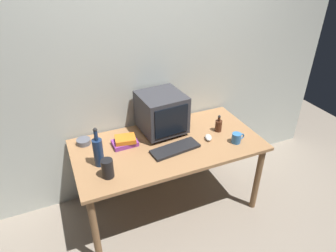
{
  "coord_description": "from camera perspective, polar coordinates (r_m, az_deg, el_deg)",
  "views": [
    {
      "loc": [
        -0.84,
        -1.97,
        2.2
      ],
      "look_at": [
        0.0,
        0.0,
        0.9
      ],
      "focal_mm": 31.97,
      "sensor_mm": 36.0,
      "label": 1
    }
  ],
  "objects": [
    {
      "name": "bottle_short",
      "position": [
        2.78,
        9.61,
        0.14
      ],
      "size": [
        0.06,
        0.06,
        0.16
      ],
      "color": "#472314",
      "rests_on": "desk"
    },
    {
      "name": "keyboard",
      "position": [
        2.52,
        1.38,
        -4.35
      ],
      "size": [
        0.44,
        0.2,
        0.02
      ],
      "primitive_type": "cube",
      "rotation": [
        0.0,
        0.0,
        0.12
      ],
      "color": "black",
      "rests_on": "desk"
    },
    {
      "name": "computer_mouse",
      "position": [
        2.67,
        7.69,
        -2.18
      ],
      "size": [
        0.09,
        0.12,
        0.04
      ],
      "primitive_type": "ellipsoid",
      "rotation": [
        0.0,
        0.0,
        -0.39
      ],
      "color": "beige",
      "rests_on": "desk"
    },
    {
      "name": "book_stack",
      "position": [
        2.59,
        -8.18,
        -2.92
      ],
      "size": [
        0.21,
        0.16,
        0.08
      ],
      "color": "#843893",
      "rests_on": "desk"
    },
    {
      "name": "crt_monitor",
      "position": [
        2.67,
        -1.25,
        2.55
      ],
      "size": [
        0.41,
        0.41,
        0.37
      ],
      "color": "#333338",
      "rests_on": "desk"
    },
    {
      "name": "mug",
      "position": [
        2.66,
        12.96,
        -2.24
      ],
      "size": [
        0.12,
        0.08,
        0.09
      ],
      "color": "#3370B2",
      "rests_on": "desk"
    },
    {
      "name": "cd_spindle",
      "position": [
        2.68,
        -15.79,
        -2.88
      ],
      "size": [
        0.12,
        0.12,
        0.04
      ],
      "primitive_type": "cylinder",
      "color": "#595B66",
      "rests_on": "desk"
    },
    {
      "name": "ground_plane",
      "position": [
        3.06,
        -0.0,
        -14.61
      ],
      "size": [
        6.0,
        6.0,
        0.0
      ],
      "primitive_type": "plane",
      "color": "gray"
    },
    {
      "name": "metal_canister",
      "position": [
        2.25,
        -11.46,
        -7.93
      ],
      "size": [
        0.09,
        0.09,
        0.15
      ],
      "primitive_type": "cylinder",
      "color": "black",
      "rests_on": "desk"
    },
    {
      "name": "desk",
      "position": [
        2.64,
        -0.0,
        -4.83
      ],
      "size": [
        1.62,
        0.82,
        0.72
      ],
      "color": "#9E7047",
      "rests_on": "ground"
    },
    {
      "name": "bottle_tall",
      "position": [
        2.35,
        -13.17,
        -4.72
      ],
      "size": [
        0.08,
        0.08,
        0.34
      ],
      "color": "navy",
      "rests_on": "desk"
    },
    {
      "name": "back_wall",
      "position": [
        2.74,
        -3.94,
        10.93
      ],
      "size": [
        4.0,
        0.08,
        2.5
      ],
      "primitive_type": "cube",
      "color": "beige",
      "rests_on": "ground"
    }
  ]
}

